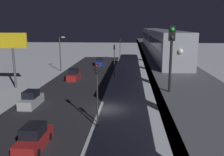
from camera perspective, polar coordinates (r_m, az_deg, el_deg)
ground_plane at (r=30.45m, az=-1.95°, el=-7.20°), size 240.00×240.00×0.00m
avenue_asphalt at (r=31.68m, az=-13.08°, el=-6.73°), size 11.00×101.38×0.01m
elevated_railway at (r=29.26m, az=12.31°, el=2.22°), size 5.00×101.38×6.01m
subway_train at (r=39.79m, az=10.49°, el=8.60°), size 2.94×36.87×3.40m
rail_signal at (r=15.17m, az=13.52°, el=6.88°), size 0.36×0.41×4.00m
sedan_red at (r=22.16m, az=-17.53°, el=-13.18°), size 1.91×4.69×1.97m
sedan_blue at (r=63.79m, az=-2.80°, el=3.67°), size 1.80×4.69×1.97m
sedan_silver at (r=33.12m, az=-18.11°, el=-4.76°), size 1.80×4.45×1.97m
sedan_red_2 at (r=47.28m, az=-8.82°, el=0.62°), size 1.80×4.64×1.97m
traffic_light_near at (r=24.12m, az=-3.46°, el=-1.96°), size 0.32×0.44×6.40m
traffic_light_mid at (r=48.42m, az=0.54°, el=5.10°), size 0.32×0.44×6.40m
traffic_light_far at (r=73.05m, az=1.86°, el=7.42°), size 0.32×0.44×6.40m
commercial_billboard at (r=42.54m, az=-21.94°, el=6.85°), size 4.80×0.36×8.90m
street_lamp_far at (r=55.99m, az=-11.67°, el=6.42°), size 1.35×0.44×7.65m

